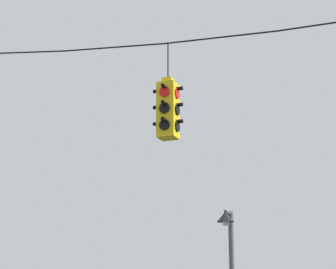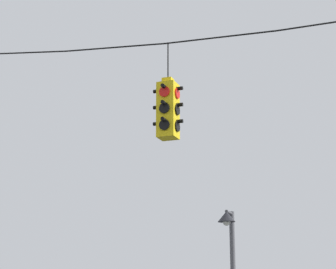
{
  "view_description": "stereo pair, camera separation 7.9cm",
  "coord_description": "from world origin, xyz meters",
  "views": [
    {
      "loc": [
        0.91,
        -10.82,
        1.99
      ],
      "look_at": [
        -3.17,
        -0.01,
        5.08
      ],
      "focal_mm": 70.0,
      "sensor_mm": 36.0,
      "label": 1
    },
    {
      "loc": [
        0.99,
        -10.79,
        1.99
      ],
      "look_at": [
        -3.17,
        -0.01,
        5.08
      ],
      "focal_mm": 70.0,
      "sensor_mm": 36.0,
      "label": 2
    }
  ],
  "objects": [
    {
      "name": "street_lamp",
      "position": [
        -3.06,
        3.6,
        2.9
      ],
      "size": [
        0.4,
        0.69,
        4.17
      ],
      "color": "#515156",
      "rests_on": "ground_plane"
    },
    {
      "name": "traffic_light_near_right_pole",
      "position": [
        -3.17,
        -0.01,
        5.56
      ],
      "size": [
        0.58,
        0.58,
        1.87
      ],
      "color": "yellow"
    }
  ]
}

